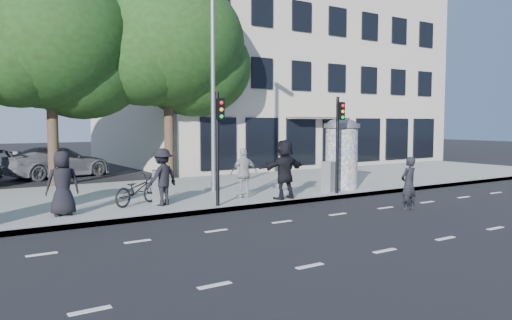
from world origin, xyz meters
TOP-DOWN VIEW (x-y plane):
  - ground at (0.00, 0.00)m, footprint 120.00×120.00m
  - sidewalk at (0.00, 7.50)m, footprint 40.00×8.00m
  - curb at (0.00, 3.55)m, footprint 40.00×0.10m
  - lane_dash_near at (0.00, -2.20)m, footprint 32.00×0.12m
  - lane_dash_far at (0.00, 1.40)m, footprint 32.00×0.12m
  - ad_column_right at (5.20, 4.70)m, footprint 1.36×1.36m
  - traffic_pole_near at (-0.60, 3.79)m, footprint 0.22×0.31m
  - traffic_pole_far at (4.20, 3.79)m, footprint 0.22×0.31m
  - street_lamp at (0.80, 6.63)m, footprint 0.25×0.93m
  - tree_near_left at (-3.50, 12.70)m, footprint 6.80×6.80m
  - tree_center at (1.50, 12.30)m, footprint 7.00×7.00m
  - building at (12.00, 19.99)m, footprint 20.30×15.85m
  - ped_a at (-4.86, 4.73)m, footprint 0.89×0.62m
  - ped_d at (-1.98, 4.81)m, footprint 1.28×1.01m
  - ped_e at (0.90, 4.77)m, footprint 1.04×0.68m
  - ped_f at (1.90, 3.85)m, footprint 1.86×0.81m
  - man_road at (4.25, 0.74)m, footprint 0.61×0.41m
  - bicycle at (-2.60, 5.30)m, footprint 1.36×1.87m
  - cabinet_left at (-1.82, 5.34)m, footprint 0.59×0.51m
  - cabinet_right at (4.29, 4.37)m, footprint 0.63×0.55m
  - car_right at (-2.62, 16.08)m, footprint 3.40×5.45m

SIDE VIEW (x-z plane):
  - ground at x=0.00m, z-range 0.00..0.00m
  - lane_dash_near at x=0.00m, z-range 0.00..0.01m
  - lane_dash_far at x=0.00m, z-range 0.00..0.01m
  - sidewalk at x=0.00m, z-range 0.00..0.15m
  - curb at x=0.00m, z-range -0.01..0.15m
  - bicycle at x=-2.60m, z-range 0.15..1.09m
  - cabinet_left at x=-1.82m, z-range 0.15..1.17m
  - cabinet_right at x=4.29m, z-range 0.15..1.24m
  - car_right at x=-2.62m, z-range 0.00..1.47m
  - man_road at x=4.25m, z-range 0.00..1.62m
  - ped_e at x=0.90m, z-range 0.15..1.80m
  - ped_d at x=-1.98m, z-range 0.15..1.88m
  - ped_a at x=-4.86m, z-range 0.15..1.91m
  - ped_f at x=1.90m, z-range 0.15..2.11m
  - ad_column_right at x=5.20m, z-range 0.21..2.86m
  - traffic_pole_near at x=-0.60m, z-range 0.53..3.93m
  - traffic_pole_far at x=4.20m, z-range 0.53..3.93m
  - street_lamp at x=0.80m, z-range 0.79..8.79m
  - building at x=12.00m, z-range -0.01..11.99m
  - tree_near_left at x=-3.50m, z-range 1.58..10.55m
  - tree_center at x=1.50m, z-range 1.66..10.96m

